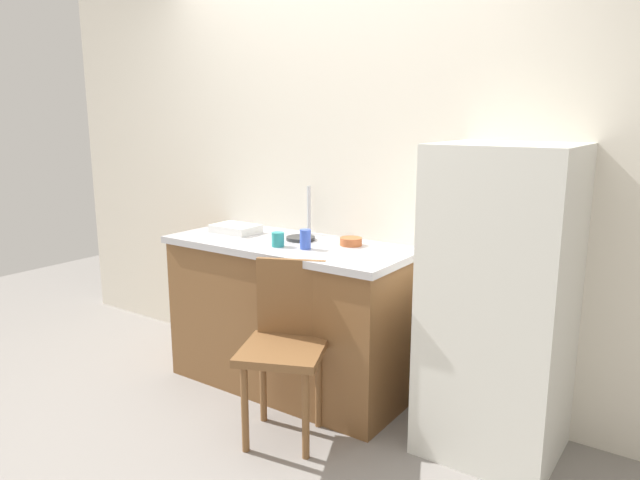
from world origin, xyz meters
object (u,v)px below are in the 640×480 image
refrigerator (499,303)px  chair (286,341)px  dish_tray (236,229)px  cup_blue (305,239)px  terracotta_bowl (351,241)px  hotplate (301,238)px  cup_teal (278,239)px

refrigerator → chair: refrigerator is taller
dish_tray → cup_blue: (0.62, -0.12, 0.03)m
refrigerator → terracotta_bowl: size_ratio=11.86×
chair → terracotta_bowl: bearing=64.1°
refrigerator → dish_tray: refrigerator is taller
cup_blue → hotplate: bearing=133.0°
dish_tray → hotplate: (0.46, 0.05, -0.02)m
refrigerator → hotplate: (-1.20, 0.06, 0.16)m
refrigerator → cup_blue: refrigerator is taller
terracotta_bowl → hotplate: size_ratio=0.74×
terracotta_bowl → hotplate: bearing=-171.5°
dish_tray → cup_teal: bearing=-18.6°
chair → terracotta_bowl: 0.70m
hotplate → cup_blue: (0.16, -0.17, 0.04)m
cup_teal → hotplate: bearing=89.7°
chair → terracotta_bowl: size_ratio=7.12×
dish_tray → cup_teal: (0.46, -0.16, 0.01)m
chair → dish_tray: size_ratio=3.18×
chair → hotplate: size_ratio=5.24×
chair → terracotta_bowl: terracotta_bowl is taller
refrigerator → terracotta_bowl: refrigerator is taller
cup_teal → cup_blue: bearing=13.5°
terracotta_bowl → cup_teal: 0.41m
refrigerator → chair: size_ratio=1.67×
terracotta_bowl → hotplate: (-0.32, -0.05, -0.01)m
refrigerator → terracotta_bowl: bearing=173.1°
dish_tray → terracotta_bowl: size_ratio=2.24×
dish_tray → cup_blue: bearing=-10.6°
hotplate → refrigerator: bearing=-2.8°
refrigerator → dish_tray: (-1.67, 0.01, 0.17)m
hotplate → cup_teal: 0.21m
chair → cup_blue: (-0.13, 0.35, 0.44)m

